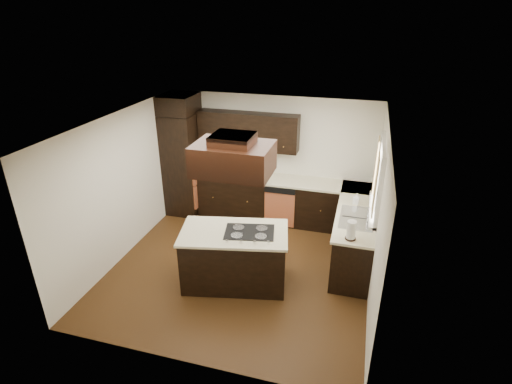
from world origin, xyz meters
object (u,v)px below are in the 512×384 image
(island, at_px, (235,258))
(spice_rack, at_px, (236,169))
(oven_column, at_px, (183,164))
(range_hood, at_px, (233,159))

(island, bearing_deg, spice_rack, 95.37)
(oven_column, bearing_deg, island, -49.33)
(oven_column, distance_m, island, 2.84)
(range_hood, distance_m, spice_rack, 2.60)
(range_hood, height_order, spice_rack, range_hood)
(oven_column, height_order, spice_rack, oven_column)
(spice_rack, bearing_deg, island, -74.84)
(oven_column, xyz_separation_m, spice_rack, (1.16, -0.00, 0.02))
(spice_rack, bearing_deg, oven_column, 178.07)
(oven_column, relative_size, island, 1.35)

